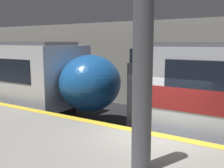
# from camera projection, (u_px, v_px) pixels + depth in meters

# --- Properties ---
(ground_plane) EXTENTS (120.00, 120.00, 0.00)m
(ground_plane) POSITION_uv_depth(u_px,v_px,m) (157.00, 167.00, 7.41)
(ground_plane) COLOR black
(station_rear_barrier) EXTENTS (50.00, 0.15, 4.63)m
(station_rear_barrier) POSITION_uv_depth(u_px,v_px,m) (210.00, 68.00, 12.29)
(station_rear_barrier) COLOR #9E998E
(station_rear_barrier) RESTS_ON ground
(support_pillar_near) EXTENTS (0.38, 0.38, 3.27)m
(support_pillar_near) POSITION_uv_depth(u_px,v_px,m) (142.00, 88.00, 4.88)
(support_pillar_near) COLOR #56565B
(support_pillar_near) RESTS_ON platform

